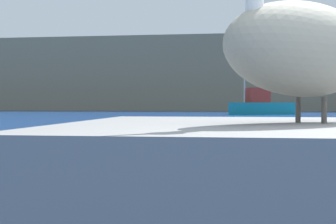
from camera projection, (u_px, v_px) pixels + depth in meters
hillside_backdrop at (245, 75)px, 62.04m from camera, size 140.00×10.48×9.30m
pier_dock at (304, 204)px, 2.66m from camera, size 2.65×2.30×0.90m
pelican at (304, 48)px, 2.64m from camera, size 1.19×1.20×0.91m
fishing_boat_teal at (261, 105)px, 41.00m from camera, size 5.85×3.70×5.29m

